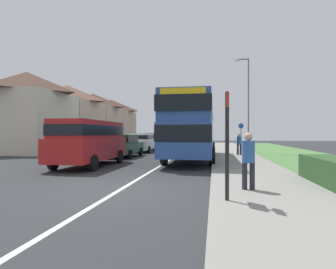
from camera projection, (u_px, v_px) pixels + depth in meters
ground_plane at (119, 190)px, 8.08m from camera, size 120.00×120.00×0.00m
lane_marking_centre at (166, 162)px, 15.97m from camera, size 0.14×60.00×0.01m
pavement_near_side at (246, 167)px, 13.32m from camera, size 3.20×68.00×0.12m
roadside_hedge at (334, 173)px, 8.48m from camera, size 1.10×3.30×0.90m
double_decker_bus at (192, 126)px, 17.46m from camera, size 2.80×10.92×3.70m
parked_van_red at (90, 139)px, 14.07m from camera, size 2.11×5.57×2.27m
parked_car_dark_green at (123, 145)px, 19.50m from camera, size 1.93×4.35×1.56m
parked_car_white at (142, 142)px, 24.59m from camera, size 1.99×4.01×1.68m
parked_car_grey at (155, 140)px, 29.53m from camera, size 2.01×4.16×1.71m
pedestrian_at_stop at (248, 158)px, 7.60m from camera, size 0.34×0.34×1.67m
pedestrian_walking_away at (239, 143)px, 20.07m from camera, size 0.34×0.34×1.67m
bus_stop_sign at (227, 138)px, 6.38m from camera, size 0.09×0.52×2.60m
cycle_route_sign at (241, 136)px, 23.94m from camera, size 0.44×0.08×2.52m
street_lamp_near at (336, 27)px, 6.22m from camera, size 1.14×0.20×6.98m
street_lamp_mid at (247, 99)px, 23.45m from camera, size 1.14×0.20×7.95m
house_terrace_far_side at (81, 119)px, 33.38m from camera, size 6.29×25.97×6.89m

